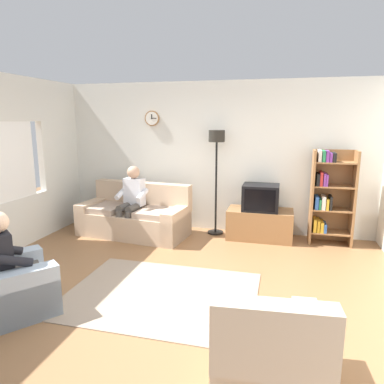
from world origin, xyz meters
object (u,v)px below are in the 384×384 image
tv_stand (260,224)px  armchair_near_bookshelf (269,357)px  couch (135,217)px  bookshelf (329,195)px  person_in_left_armchair (11,258)px  person_on_couch (131,198)px  tv (261,197)px  floor_lamp (216,153)px  armchair_near_window (4,288)px

tv_stand → armchair_near_bookshelf: size_ratio=1.17×
tv_stand → armchair_near_bookshelf: 3.59m
couch → bookshelf: bearing=6.7°
person_in_left_armchair → person_on_couch: bearing=85.8°
tv → tv_stand: bearing=90.0°
couch → floor_lamp: 1.85m
couch → tv_stand: size_ratio=1.81×
tv_stand → tv: bearing=-90.0°
tv_stand → floor_lamp: (-0.79, 0.10, 1.19)m
armchair_near_bookshelf → person_in_left_armchair: person_in_left_armchair is taller
tv → armchair_near_window: (-2.43, -3.12, -0.44)m
tv → person_in_left_armchair: 3.87m
tv_stand → tv: size_ratio=1.83×
bookshelf → armchair_near_window: bearing=-137.6°
floor_lamp → person_in_left_armchair: floor_lamp is taller
person_on_couch → bookshelf: bearing=8.6°
bookshelf → person_on_couch: bookshelf is taller
floor_lamp → armchair_near_bookshelf: size_ratio=1.96×
couch → floor_lamp: floor_lamp is taller
armchair_near_bookshelf → person_in_left_armchair: bearing=169.3°
armchair_near_bookshelf → floor_lamp: bearing=106.6°
bookshelf → floor_lamp: size_ratio=0.84×
armchair_near_bookshelf → person_on_couch: bearing=128.3°
tv → armchair_near_bookshelf: tv is taller
armchair_near_window → person_on_couch: bearing=84.8°
tv → armchair_near_window: bearing=-127.9°
floor_lamp → person_on_couch: size_ratio=1.49×
couch → tv: size_ratio=3.32×
couch → tv_stand: bearing=8.2°
couch → armchair_near_bookshelf: (2.49, -3.26, -0.02)m
floor_lamp → armchair_near_window: bearing=-116.8°
person_on_couch → tv: bearing=10.4°
bookshelf → armchair_near_window: bookshelf is taller
armchair_near_window → armchair_near_bookshelf: same height
bookshelf → floor_lamp: (-1.88, 0.03, 0.64)m
armchair_near_bookshelf → tv: bearing=94.9°
tv → couch: bearing=-172.4°
couch → floor_lamp: (1.39, 0.41, 1.14)m
tv → armchair_near_bookshelf: 3.60m
couch → tv: bearing=7.6°
bookshelf → armchair_near_bookshelf: bookshelf is taller
armchair_near_bookshelf → bookshelf: bearing=77.8°
floor_lamp → armchair_near_window: size_ratio=1.56×
couch → person_in_left_armchair: 2.78m
tv_stand → couch: bearing=-171.8°
couch → armchair_near_bookshelf: 4.10m
person_on_couch → armchair_near_window: bearing=-95.2°
armchair_near_window → person_in_left_armchair: person_in_left_armchair is taller
tv_stand → person_in_left_armchair: 3.90m
tv_stand → armchair_near_window: armchair_near_window is taller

